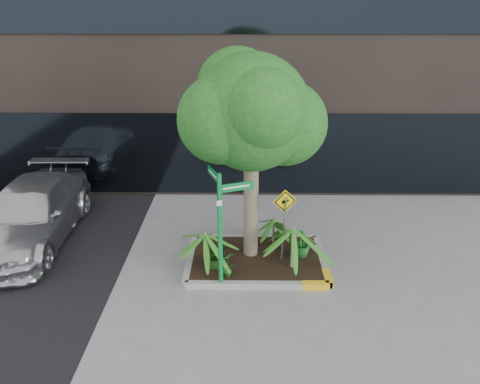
{
  "coord_description": "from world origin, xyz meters",
  "views": [
    {
      "loc": [
        -0.09,
        -9.55,
        6.0
      ],
      "look_at": [
        -0.19,
        0.2,
        1.9
      ],
      "focal_mm": 35.0,
      "sensor_mm": 36.0,
      "label": 1
    }
  ],
  "objects_px": {
    "tree": "(252,112)",
    "cattle_sign": "(284,214)",
    "parked_car": "(31,213)",
    "street_sign_post": "(221,219)"
  },
  "relations": [
    {
      "from": "tree",
      "to": "cattle_sign",
      "type": "xyz_separation_m",
      "value": [
        0.77,
        -0.38,
        -2.26
      ]
    },
    {
      "from": "tree",
      "to": "parked_car",
      "type": "distance_m",
      "value": 6.5
    },
    {
      "from": "parked_car",
      "to": "cattle_sign",
      "type": "bearing_deg",
      "value": -12.51
    },
    {
      "from": "street_sign_post",
      "to": "cattle_sign",
      "type": "distance_m",
      "value": 1.66
    },
    {
      "from": "tree",
      "to": "parked_car",
      "type": "height_order",
      "value": "tree"
    },
    {
      "from": "tree",
      "to": "street_sign_post",
      "type": "relative_size",
      "value": 1.84
    },
    {
      "from": "parked_car",
      "to": "cattle_sign",
      "type": "height_order",
      "value": "cattle_sign"
    },
    {
      "from": "tree",
      "to": "street_sign_post",
      "type": "xyz_separation_m",
      "value": [
        -0.63,
        -1.23,
        -1.98
      ]
    },
    {
      "from": "street_sign_post",
      "to": "cattle_sign",
      "type": "bearing_deg",
      "value": 10.26
    },
    {
      "from": "tree",
      "to": "cattle_sign",
      "type": "bearing_deg",
      "value": -26.38
    }
  ]
}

